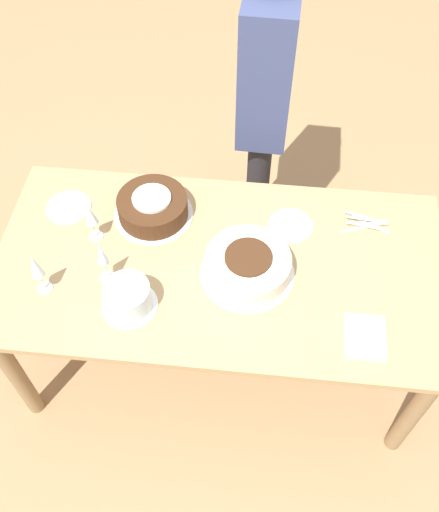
{
  "coord_description": "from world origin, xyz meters",
  "views": [
    {
      "loc": [
        -0.13,
        1.3,
        2.56
      ],
      "look_at": [
        0.0,
        0.0,
        0.79
      ],
      "focal_mm": 40.0,
      "sensor_mm": 36.0,
      "label": 1
    }
  ],
  "objects": [
    {
      "name": "wine_glass_far",
      "position": [
        0.65,
        0.19,
        0.88
      ],
      "size": [
        0.06,
        0.06,
        0.21
      ],
      "color": "silver",
      "rests_on": "dining_table"
    },
    {
      "name": "cake_front_chocolate",
      "position": [
        0.3,
        -0.22,
        0.79
      ],
      "size": [
        0.33,
        0.33,
        0.11
      ],
      "color": "white",
      "rests_on": "dining_table"
    },
    {
      "name": "cake_back_decorated",
      "position": [
        0.31,
        0.23,
        0.8
      ],
      "size": [
        0.21,
        0.21,
        0.12
      ],
      "color": "white",
      "rests_on": "dining_table"
    },
    {
      "name": "napkin_stack",
      "position": [
        -0.55,
        0.28,
        0.75
      ],
      "size": [
        0.15,
        0.17,
        0.03
      ],
      "color": "silver",
      "rests_on": "dining_table"
    },
    {
      "name": "fork_pile",
      "position": [
        -0.58,
        -0.26,
        0.75
      ],
      "size": [
        0.2,
        0.11,
        0.02
      ],
      "color": "silver",
      "rests_on": "dining_table"
    },
    {
      "name": "wine_glass_extra",
      "position": [
        0.42,
        0.11,
        0.89
      ],
      "size": [
        0.06,
        0.06,
        0.22
      ],
      "color": "silver",
      "rests_on": "dining_table"
    },
    {
      "name": "dessert_plate_right",
      "position": [
        0.67,
        -0.22,
        0.74
      ],
      "size": [
        0.19,
        0.19,
        0.01
      ],
      "color": "white",
      "rests_on": "dining_table"
    },
    {
      "name": "ground_plane",
      "position": [
        0.0,
        0.0,
        0.0
      ],
      "size": [
        12.0,
        12.0,
        0.0
      ],
      "primitive_type": "plane",
      "color": "#A87F56"
    },
    {
      "name": "dessert_plate_left",
      "position": [
        -0.27,
        -0.22,
        0.74
      ],
      "size": [
        0.18,
        0.18,
        0.01
      ],
      "color": "white",
      "rests_on": "dining_table"
    },
    {
      "name": "cake_center_white",
      "position": [
        -0.11,
        0.04,
        0.79
      ],
      "size": [
        0.37,
        0.37,
        0.11
      ],
      "color": "white",
      "rests_on": "dining_table"
    },
    {
      "name": "person_cutting",
      "position": [
        -0.12,
        -0.8,
        0.97
      ],
      "size": [
        0.23,
        0.41,
        1.61
      ],
      "rotation": [
        0.0,
        0.0,
        1.53
      ],
      "color": "#232328",
      "rests_on": "ground_plane"
    },
    {
      "name": "dining_table",
      "position": [
        0.0,
        0.0,
        0.64
      ],
      "size": [
        1.79,
        0.9,
        0.74
      ],
      "color": "tan",
      "rests_on": "ground_plane"
    },
    {
      "name": "wine_glass_near",
      "position": [
        0.51,
        -0.08,
        0.86
      ],
      "size": [
        0.06,
        0.06,
        0.18
      ],
      "color": "silver",
      "rests_on": "dining_table"
    }
  ]
}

